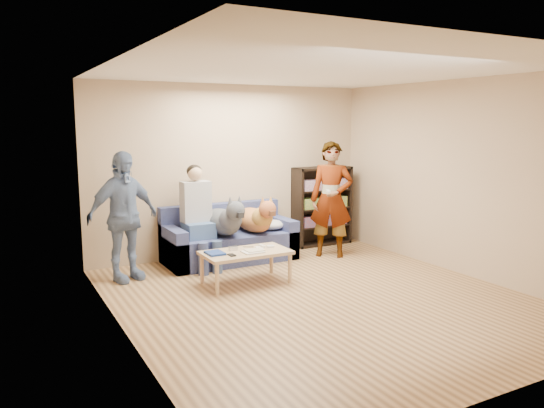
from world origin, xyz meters
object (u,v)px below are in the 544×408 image
person_standing_right (331,199)px  notebook_blue (215,253)px  dog_tan (256,218)px  dog_gray (224,220)px  camera_silver (233,248)px  bookshelf (322,204)px  coffee_table (246,255)px  person_standing_left (123,217)px  person_seated (198,213)px  sofa (228,242)px

person_standing_right → notebook_blue: person_standing_right is taller
dog_tan → dog_gray: bearing=177.7°
camera_silver → bookshelf: 2.54m
dog_tan → camera_silver: bearing=-131.8°
notebook_blue → dog_tan: 1.37m
camera_silver → coffee_table: 0.18m
person_standing_left → camera_silver: 1.47m
person_standing_right → dog_gray: bearing=-151.5°
person_standing_left → coffee_table: size_ratio=1.53×
camera_silver → bookshelf: bookshelf is taller
camera_silver → dog_tan: size_ratio=0.09×
notebook_blue → bookshelf: size_ratio=0.20×
person_standing_right → person_seated: (-1.99, 0.37, -0.10)m
person_seated → coffee_table: bearing=-76.8°
sofa → coffee_table: bearing=-103.0°
person_standing_left → dog_tan: (1.94, 0.07, -0.20)m
person_standing_left → dog_gray: bearing=-14.5°
person_standing_left → sofa: (1.59, 0.28, -0.56)m
person_standing_left → person_seated: bearing=-9.9°
camera_silver → person_seated: bearing=97.6°
person_seated → dog_tan: size_ratio=1.26×
notebook_blue → person_seated: bearing=80.8°
notebook_blue → dog_gray: 1.08m
person_standing_left → notebook_blue: person_standing_left is taller
sofa → person_seated: size_ratio=1.29×
sofa → camera_silver: bearing=-110.4°
dog_gray → person_standing_left: bearing=-176.4°
sofa → dog_gray: dog_gray is taller
coffee_table → person_standing_left: bearing=146.4°
notebook_blue → bookshelf: (2.47, 1.34, 0.25)m
notebook_blue → camera_silver: size_ratio=2.36×
camera_silver → coffee_table: size_ratio=0.10×
sofa → person_standing_left: bearing=-169.9°
camera_silver → notebook_blue: bearing=-166.0°
person_seated → sofa: bearing=14.0°
camera_silver → person_standing_right: bearing=16.0°
camera_silver → person_standing_left: bearing=147.8°
bookshelf → dog_gray: bearing=-167.6°
person_seated → dog_gray: person_seated is taller
dog_tan → bookshelf: bearing=17.1°
notebook_blue → bookshelf: bearing=28.6°
sofa → dog_gray: bearing=-126.9°
bookshelf → sofa: bearing=-172.6°
person_standing_left → dog_gray: person_standing_left is taller
person_seated → dog_tan: person_seated is taller
person_standing_left → notebook_blue: 1.30m
dog_tan → coffee_table: bearing=-123.1°
coffee_table → sofa: bearing=77.0°
notebook_blue → person_standing_left: bearing=138.1°
sofa → coffee_table: sofa is taller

